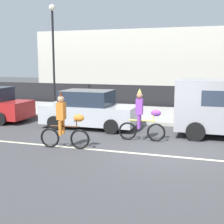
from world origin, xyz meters
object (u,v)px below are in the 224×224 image
parked_car_silver (89,110)px  street_lamp_post (53,42)px  parade_cyclist_purple (142,118)px  parade_cyclist_orange (65,124)px

parked_car_silver → street_lamp_post: (-3.61, 3.68, 3.21)m
parade_cyclist_purple → street_lamp_post: street_lamp_post is taller
parade_cyclist_purple → parked_car_silver: bearing=150.3°
parade_cyclist_purple → parked_car_silver: 3.12m
parked_car_silver → street_lamp_post: street_lamp_post is taller
parade_cyclist_purple → street_lamp_post: size_ratio=0.33×
parade_cyclist_orange → parade_cyclist_purple: 2.86m
parade_cyclist_orange → street_lamp_post: size_ratio=0.33×
parade_cyclist_purple → street_lamp_post: (-6.31, 5.22, 3.15)m
parade_cyclist_purple → parked_car_silver: parade_cyclist_purple is taller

